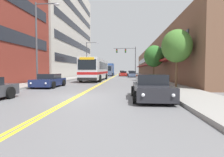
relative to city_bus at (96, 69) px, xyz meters
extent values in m
plane|color=slate|center=(1.71, 20.34, -1.80)|extent=(240.00, 240.00, 0.00)
cube|color=gray|center=(-5.25, 20.34, -1.72)|extent=(2.91, 106.00, 0.17)
cube|color=gray|center=(8.66, 20.34, -1.72)|extent=(2.91, 106.00, 0.17)
cube|color=yellow|center=(1.61, 20.34, -1.80)|extent=(0.14, 106.00, 0.01)
cube|color=yellow|center=(1.81, 20.34, -1.80)|extent=(0.14, 106.00, 0.01)
cube|color=black|center=(-6.92, -8.97, 3.25)|extent=(0.08, 13.94, 1.40)
cube|color=#BCB7AD|center=(-12.96, 14.95, 9.60)|extent=(12.00, 30.39, 22.81)
cube|color=black|center=(-6.92, 14.95, 2.00)|extent=(0.08, 27.96, 1.40)
cube|color=black|center=(-6.92, 14.95, 5.80)|extent=(0.08, 27.96, 1.40)
cube|color=black|center=(-6.92, 14.95, 9.60)|extent=(0.08, 27.96, 1.40)
cube|color=black|center=(-6.92, 14.95, 13.40)|extent=(0.08, 27.96, 1.40)
cube|color=brown|center=(14.37, 20.34, 1.95)|extent=(8.00, 68.00, 7.51)
cube|color=maroon|center=(9.82, 20.34, 1.10)|extent=(1.10, 61.20, 0.24)
cube|color=black|center=(10.33, 20.34, 2.85)|extent=(0.08, 61.20, 1.40)
cube|color=silver|center=(0.00, -0.11, -0.03)|extent=(2.47, 11.96, 2.84)
cube|color=#B21919|center=(0.00, -0.11, -0.60)|extent=(2.49, 11.98, 0.32)
cube|color=black|center=(0.00, 0.49, 0.42)|extent=(2.50, 9.33, 1.02)
cube|color=black|center=(0.00, -6.10, 0.48)|extent=(2.22, 0.04, 1.25)
cube|color=yellow|center=(0.00, -6.11, 1.19)|extent=(1.78, 0.06, 0.28)
cube|color=black|center=(0.00, -6.12, -1.27)|extent=(2.42, 0.08, 0.32)
cylinder|color=black|center=(-1.26, -4.17, -1.30)|extent=(0.30, 1.00, 1.00)
cylinder|color=black|center=(1.26, -4.17, -1.30)|extent=(0.30, 1.00, 1.00)
cylinder|color=black|center=(-1.26, 3.18, -1.30)|extent=(0.30, 1.00, 1.00)
cylinder|color=black|center=(1.26, 3.18, -1.30)|extent=(0.30, 1.00, 1.00)
cube|color=#19234C|center=(-2.55, -10.89, -1.32)|extent=(1.84, 4.05, 0.62)
cube|color=black|center=(-2.55, -10.72, -0.78)|extent=(1.58, 1.78, 0.46)
cylinder|color=black|center=(-3.49, -12.14, -1.48)|extent=(0.22, 0.64, 0.64)
cylinder|color=black|center=(-1.60, -12.14, -1.48)|extent=(0.22, 0.64, 0.64)
cylinder|color=black|center=(-3.49, -9.63, -1.48)|extent=(0.22, 0.64, 0.64)
cylinder|color=black|center=(-1.60, -9.63, -1.48)|extent=(0.22, 0.64, 0.64)
sphere|color=silver|center=(-3.19, -12.93, -1.29)|extent=(0.16, 0.16, 0.16)
sphere|color=silver|center=(-1.90, -12.93, -1.29)|extent=(0.16, 0.16, 0.16)
cube|color=red|center=(-3.21, -8.85, -1.29)|extent=(0.18, 0.04, 0.10)
cube|color=red|center=(-1.88, -8.85, -1.29)|extent=(0.18, 0.04, 0.10)
cylinder|color=black|center=(-1.80, -17.50, -1.46)|extent=(0.22, 0.68, 0.68)
cube|color=red|center=(-2.07, -16.60, -1.27)|extent=(0.18, 0.04, 0.10)
cube|color=#232328|center=(6.08, -17.01, -1.31)|extent=(1.84, 4.22, 0.67)
cube|color=black|center=(6.08, -16.84, -0.70)|extent=(1.58, 1.85, 0.54)
cylinder|color=black|center=(5.14, -18.32, -1.50)|extent=(0.22, 0.60, 0.60)
cylinder|color=black|center=(7.02, -18.32, -1.50)|extent=(0.22, 0.60, 0.60)
cylinder|color=black|center=(5.14, -15.70, -1.50)|extent=(0.22, 0.60, 0.60)
cylinder|color=black|center=(7.02, -15.70, -1.50)|extent=(0.22, 0.60, 0.60)
sphere|color=silver|center=(5.44, -19.14, -1.27)|extent=(0.16, 0.16, 0.16)
sphere|color=silver|center=(6.72, -19.14, -1.27)|extent=(0.16, 0.16, 0.16)
cube|color=red|center=(5.42, -14.89, -1.27)|extent=(0.18, 0.04, 0.10)
cube|color=red|center=(6.74, -14.89, -1.27)|extent=(0.18, 0.04, 0.10)
cube|color=#475675|center=(6.06, 12.73, -1.31)|extent=(1.77, 4.22, 0.65)
cube|color=black|center=(6.06, 12.90, -0.72)|extent=(1.52, 1.86, 0.54)
cylinder|color=black|center=(5.15, 11.42, -1.50)|extent=(0.22, 0.60, 0.60)
cylinder|color=black|center=(6.97, 11.42, -1.50)|extent=(0.22, 0.60, 0.60)
cylinder|color=black|center=(5.15, 14.04, -1.50)|extent=(0.22, 0.60, 0.60)
cylinder|color=black|center=(6.97, 14.04, -1.50)|extent=(0.22, 0.60, 0.60)
sphere|color=silver|center=(5.44, 10.60, -1.28)|extent=(0.16, 0.16, 0.16)
sphere|color=silver|center=(6.68, 10.60, -1.28)|extent=(0.16, 0.16, 0.16)
cube|color=red|center=(5.42, 14.85, -1.28)|extent=(0.18, 0.04, 0.10)
cube|color=red|center=(6.70, 14.85, -1.28)|extent=(0.18, 0.04, 0.10)
cube|color=#B7B7BC|center=(6.13, 26.68, -1.27)|extent=(1.91, 4.14, 0.74)
cube|color=black|center=(6.13, 26.85, -0.66)|extent=(1.64, 1.82, 0.47)
cylinder|color=black|center=(5.15, 25.40, -1.50)|extent=(0.22, 0.62, 0.62)
cylinder|color=black|center=(7.11, 25.40, -1.50)|extent=(0.22, 0.62, 0.62)
cylinder|color=black|center=(5.15, 27.97, -1.50)|extent=(0.22, 0.62, 0.62)
cylinder|color=black|center=(7.11, 27.97, -1.50)|extent=(0.22, 0.62, 0.62)
sphere|color=silver|center=(5.46, 24.59, -1.23)|extent=(0.16, 0.16, 0.16)
sphere|color=silver|center=(6.80, 24.59, -1.23)|extent=(0.16, 0.16, 0.16)
cube|color=red|center=(5.44, 28.76, -1.23)|extent=(0.18, 0.04, 0.10)
cube|color=red|center=(6.82, 28.76, -1.23)|extent=(0.18, 0.04, 0.10)
cube|color=beige|center=(3.09, 39.38, -1.27)|extent=(1.74, 4.11, 0.73)
cube|color=black|center=(3.09, 39.54, -0.67)|extent=(1.50, 1.81, 0.48)
cylinder|color=black|center=(2.19, 38.10, -1.50)|extent=(0.22, 0.61, 0.61)
cylinder|color=black|center=(3.98, 38.10, -1.50)|extent=(0.22, 0.61, 0.61)
cylinder|color=black|center=(2.19, 40.65, -1.50)|extent=(0.22, 0.61, 0.61)
cylinder|color=black|center=(3.98, 40.65, -1.50)|extent=(0.22, 0.61, 0.61)
sphere|color=silver|center=(2.48, 37.30, -1.24)|extent=(0.16, 0.16, 0.16)
sphere|color=silver|center=(3.69, 37.30, -1.24)|extent=(0.16, 0.16, 0.16)
cube|color=red|center=(2.46, 41.45, -1.24)|extent=(0.18, 0.04, 0.10)
cube|color=red|center=(3.71, 41.45, -1.24)|extent=(0.18, 0.04, 0.10)
cube|color=maroon|center=(3.97, 19.14, -1.30)|extent=(1.87, 4.74, 0.69)
cube|color=black|center=(3.97, 19.33, -0.72)|extent=(1.61, 2.09, 0.46)
cylinder|color=black|center=(3.01, 17.67, -1.50)|extent=(0.22, 0.60, 0.60)
cylinder|color=black|center=(4.92, 17.67, -1.50)|extent=(0.22, 0.60, 0.60)
cylinder|color=black|center=(3.01, 20.61, -1.50)|extent=(0.22, 0.60, 0.60)
cylinder|color=black|center=(4.92, 20.61, -1.50)|extent=(0.22, 0.60, 0.60)
sphere|color=silver|center=(3.31, 16.75, -1.26)|extent=(0.16, 0.16, 0.16)
sphere|color=silver|center=(4.62, 16.75, -1.26)|extent=(0.16, 0.16, 0.16)
cube|color=red|center=(3.30, 21.52, -1.26)|extent=(0.18, 0.04, 0.10)
cube|color=red|center=(4.64, 21.52, -1.26)|extent=(0.18, 0.04, 0.10)
cube|color=#475675|center=(-0.11, 17.78, -0.28)|extent=(2.47, 2.16, 2.55)
cube|color=black|center=(-0.11, 16.68, 0.18)|extent=(2.10, 0.04, 1.12)
cube|color=#335699|center=(-0.11, 21.38, -0.01)|extent=(2.52, 5.04, 3.09)
cylinder|color=black|center=(-1.38, 17.78, -1.38)|extent=(0.28, 0.84, 0.84)
cylinder|color=black|center=(1.15, 17.78, -1.38)|extent=(0.28, 0.84, 0.84)
cylinder|color=black|center=(-1.38, 22.90, -1.38)|extent=(0.28, 0.84, 0.84)
cylinder|color=black|center=(1.15, 22.90, -1.38)|extent=(0.28, 0.84, 0.84)
cylinder|color=#47474C|center=(6.91, 15.83, 1.79)|extent=(0.18, 0.18, 7.18)
cylinder|color=#47474C|center=(4.26, 15.83, 5.03)|extent=(5.30, 0.11, 0.11)
cube|color=black|center=(4.52, 15.83, 4.43)|extent=(0.34, 0.26, 0.92)
sphere|color=red|center=(4.52, 15.67, 4.70)|extent=(0.18, 0.18, 0.18)
sphere|color=yellow|center=(4.52, 15.67, 4.43)|extent=(0.18, 0.18, 0.18)
sphere|color=green|center=(4.52, 15.67, 4.15)|extent=(0.18, 0.18, 0.18)
cylinder|color=black|center=(4.52, 15.83, 4.96)|extent=(0.02, 0.02, 0.14)
cube|color=black|center=(2.40, 15.83, 4.43)|extent=(0.34, 0.26, 0.92)
sphere|color=red|center=(2.40, 15.67, 4.70)|extent=(0.18, 0.18, 0.18)
sphere|color=yellow|center=(2.40, 15.67, 4.43)|extent=(0.18, 0.18, 0.18)
sphere|color=green|center=(2.40, 15.67, 4.15)|extent=(0.18, 0.18, 0.18)
cylinder|color=black|center=(2.40, 15.83, 4.96)|extent=(0.02, 0.02, 0.14)
cylinder|color=#47474C|center=(-3.59, -11.08, 2.10)|extent=(0.16, 0.16, 7.80)
cylinder|color=#47474C|center=(-2.61, -11.08, 5.85)|extent=(1.98, 0.10, 0.10)
ellipsoid|color=#B2B2B7|center=(-1.62, -11.08, 5.75)|extent=(0.56, 0.28, 0.20)
cylinder|color=#47474C|center=(-3.59, 9.58, 1.93)|extent=(0.16, 0.16, 7.47)
cylinder|color=#47474C|center=(-2.47, 9.58, 5.52)|extent=(2.24, 0.10, 0.10)
ellipsoid|color=#B2B2B7|center=(-1.35, 9.58, 5.42)|extent=(0.56, 0.28, 0.20)
cylinder|color=brown|center=(8.98, -11.40, -0.43)|extent=(0.20, 0.20, 2.40)
ellipsoid|color=#42752D|center=(8.98, -11.40, 1.85)|extent=(2.54, 2.54, 2.80)
cylinder|color=brown|center=(8.69, -1.01, -0.52)|extent=(0.17, 0.17, 2.22)
ellipsoid|color=#2D6B28|center=(8.69, -1.01, 1.79)|extent=(2.83, 2.83, 3.12)
cylinder|color=#B7B7BC|center=(7.66, -6.11, -1.29)|extent=(0.21, 0.21, 0.68)
sphere|color=#B7B7BC|center=(7.66, -6.11, -0.90)|extent=(0.19, 0.19, 0.19)
cylinder|color=#B7B7BC|center=(7.51, -6.11, -1.22)|extent=(0.08, 0.10, 0.10)
camera|label=1|loc=(4.70, -26.75, -0.18)|focal=28.00mm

